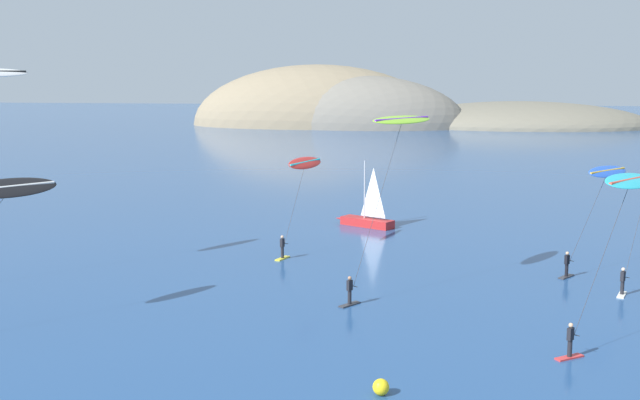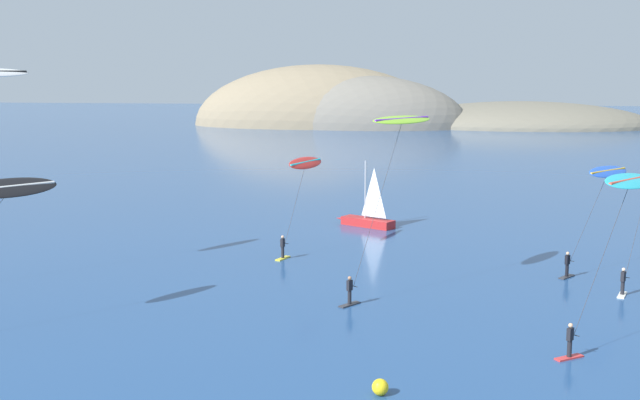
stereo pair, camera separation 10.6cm
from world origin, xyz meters
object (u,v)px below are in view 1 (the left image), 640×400
at_px(kitesurfer_cyan, 625,194).
at_px(marker_buoy, 381,387).
at_px(kitesurfer_red, 303,171).
at_px(sailboat_near, 364,219).
at_px(kitesurfer_black, 1,199).
at_px(kitesurfer_blue, 604,181).
at_px(kitesurfer_lime, 398,134).

height_order(kitesurfer_cyan, marker_buoy, kitesurfer_cyan).
height_order(kitesurfer_red, marker_buoy, kitesurfer_red).
bearing_deg(sailboat_near, kitesurfer_black, -118.45).
bearing_deg(kitesurfer_blue, kitesurfer_cyan, -97.90).
distance_m(kitesurfer_black, marker_buoy, 21.93).
height_order(kitesurfer_black, kitesurfer_red, kitesurfer_black).
height_order(kitesurfer_lime, marker_buoy, kitesurfer_lime).
xyz_separation_m(sailboat_near, kitesurfer_black, (-16.32, -30.12, 6.15)).
height_order(kitesurfer_black, marker_buoy, kitesurfer_black).
bearing_deg(sailboat_near, kitesurfer_blue, -36.49).
bearing_deg(kitesurfer_lime, kitesurfer_blue, 29.41).
xyz_separation_m(kitesurfer_cyan, kitesurfer_lime, (-11.52, 7.05, 2.32)).
height_order(sailboat_near, marker_buoy, sailboat_near).
bearing_deg(sailboat_near, kitesurfer_red, -110.54).
bearing_deg(marker_buoy, kitesurfer_cyan, 38.93).
bearing_deg(kitesurfer_red, marker_buoy, -74.38).
relative_size(kitesurfer_blue, marker_buoy, 9.95).
relative_size(kitesurfer_cyan, kitesurfer_red, 1.18).
bearing_deg(sailboat_near, kitesurfer_lime, -80.08).
xyz_separation_m(kitesurfer_blue, marker_buoy, (-13.49, -23.95, -5.61)).
distance_m(kitesurfer_blue, marker_buoy, 28.05).
distance_m(sailboat_near, kitesurfer_black, 34.81).
bearing_deg(sailboat_near, marker_buoy, -84.36).
height_order(kitesurfer_cyan, kitesurfer_red, kitesurfer_cyan).
xyz_separation_m(kitesurfer_black, kitesurfer_red, (12.53, 20.00, -0.84)).
bearing_deg(kitesurfer_lime, sailboat_near, 99.92).
distance_m(sailboat_near, marker_buoy, 36.78).
relative_size(sailboat_near, kitesurfer_cyan, 0.69).
distance_m(kitesurfer_blue, kitesurfer_lime, 15.98).
xyz_separation_m(kitesurfer_black, kitesurfer_lime, (19.87, 9.83, 2.81)).
distance_m(kitesurfer_red, marker_buoy, 28.06).
height_order(sailboat_near, kitesurfer_black, kitesurfer_black).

